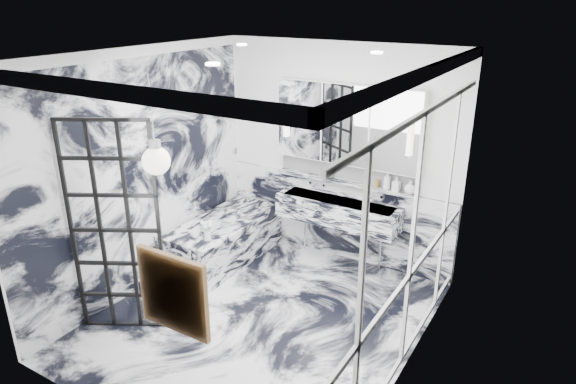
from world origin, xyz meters
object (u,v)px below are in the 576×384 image
Objects in this scene: trough_sink at (338,211)px; mirror_cabinet at (347,125)px; crittall_door at (115,230)px; bathtub at (225,239)px.

trough_sink is 1.10m from mirror_cabinet.
crittall_door is 1.92m from bathtub.
crittall_door is at bearing -118.65° from trough_sink.
trough_sink is at bearing 32.16° from crittall_door.
crittall_door is 1.35× the size of bathtub.
mirror_cabinet is (1.31, 2.56, 0.70)m from crittall_door.
mirror_cabinet is at bearing 33.78° from crittall_door.
crittall_door is at bearing -117.02° from mirror_cabinet.
mirror_cabinet reaches higher than crittall_door.
bathtub is at bearing -147.94° from mirror_cabinet.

